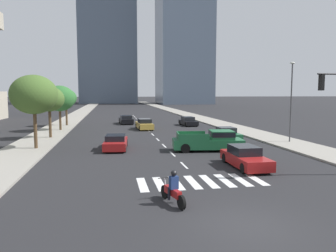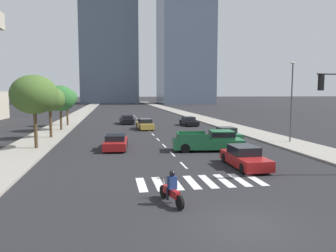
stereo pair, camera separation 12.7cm
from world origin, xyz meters
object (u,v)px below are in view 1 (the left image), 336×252
object	(u,v)px
sedan_green_3	(227,134)
sedan_red_4	(245,158)
pickup_truck	(211,141)
street_tree_nearest	(34,95)
street_lamp_east	(291,96)
sedan_black_1	(188,122)
street_tree_fourth	(66,98)
sedan_red_5	(116,142)
sedan_gold_2	(144,124)
street_tree_second	(49,99)
street_tree_third	(60,98)
sedan_black_0	(126,120)
motorcycle_lead	(173,191)

from	to	relation	value
sedan_green_3	sedan_red_4	distance (m)	12.52
pickup_truck	street_tree_nearest	world-z (taller)	street_tree_nearest
street_lamp_east	pickup_truck	bearing A→B (deg)	-163.51
sedan_black_1	street_tree_fourth	xyz separation A→B (m)	(-17.39, 2.09, 3.45)
sedan_red_5	street_lamp_east	world-z (taller)	street_lamp_east
street_tree_nearest	pickup_truck	bearing A→B (deg)	-11.64
sedan_gold_2	sedan_green_3	xyz separation A→B (m)	(7.39, -10.58, -0.07)
sedan_red_4	street_tree_second	bearing A→B (deg)	-136.94
sedan_green_3	street_tree_third	distance (m)	21.09
sedan_red_5	street_tree_second	world-z (taller)	street_tree_second
sedan_black_0	sedan_red_5	distance (m)	22.60
sedan_green_3	sedan_red_5	world-z (taller)	sedan_red_5
sedan_green_3	street_tree_third	world-z (taller)	street_tree_third
motorcycle_lead	street_lamp_east	size ratio (longest dim) A/B	0.29
sedan_black_0	sedan_red_4	world-z (taller)	sedan_red_4
sedan_green_3	street_lamp_east	distance (m)	7.24
sedan_gold_2	street_tree_third	distance (m)	11.09
sedan_red_5	street_lamp_east	distance (m)	16.81
motorcycle_lead	street_tree_third	world-z (taller)	street_tree_third
sedan_gold_2	sedan_red_4	xyz separation A→B (m)	(4.12, -22.67, -0.02)
sedan_black_0	sedan_green_3	size ratio (longest dim) A/B	1.12
motorcycle_lead	street_tree_third	xyz separation A→B (m)	(-8.78, 28.55, 3.49)
sedan_black_1	street_tree_nearest	xyz separation A→B (m)	(-17.39, -17.47, 4.03)
pickup_truck	street_tree_nearest	bearing A→B (deg)	175.39
sedan_black_0	street_tree_third	distance (m)	12.24
pickup_truck	sedan_gold_2	size ratio (longest dim) A/B	1.25
pickup_truck	sedan_green_3	world-z (taller)	pickup_truck
street_lamp_east	sedan_black_0	bearing A→B (deg)	123.14
sedan_black_1	street_tree_third	xyz separation A→B (m)	(-17.39, -3.88, 3.49)
street_lamp_east	street_tree_fourth	size ratio (longest dim) A/B	1.45
sedan_black_1	sedan_green_3	distance (m)	14.40
pickup_truck	street_tree_second	distance (m)	17.60
motorcycle_lead	street_lamp_east	bearing A→B (deg)	-59.77
pickup_truck	street_tree_nearest	size ratio (longest dim) A/B	0.98
sedan_black_1	street_tree_third	size ratio (longest dim) A/B	0.82
pickup_truck	sedan_black_1	bearing A→B (deg)	88.52
sedan_red_4	street_tree_fourth	xyz separation A→B (m)	(-14.67, 28.57, 3.41)
street_lamp_east	street_tree_third	distance (m)	26.88
sedan_gold_2	street_tree_nearest	xyz separation A→B (m)	(-10.55, -13.66, 3.97)
sedan_black_1	motorcycle_lead	bearing A→B (deg)	-18.17
motorcycle_lead	sedan_gold_2	xyz separation A→B (m)	(1.77, 28.62, 0.06)
street_tree_second	street_tree_fourth	xyz separation A→B (m)	(-0.00, 12.86, -0.08)
sedan_green_3	street_tree_second	distance (m)	18.65
sedan_green_3	sedan_red_5	bearing A→B (deg)	-70.00
pickup_truck	street_tree_second	xyz separation A→B (m)	(-14.34, 9.66, 3.30)
sedan_black_1	sedan_green_3	world-z (taller)	sedan_black_1
motorcycle_lead	street_tree_third	bearing A→B (deg)	1.55
pickup_truck	sedan_gold_2	distance (m)	17.04
sedan_black_0	street_tree_third	world-z (taller)	street_tree_third
street_tree_nearest	street_tree_third	bearing A→B (deg)	90.00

